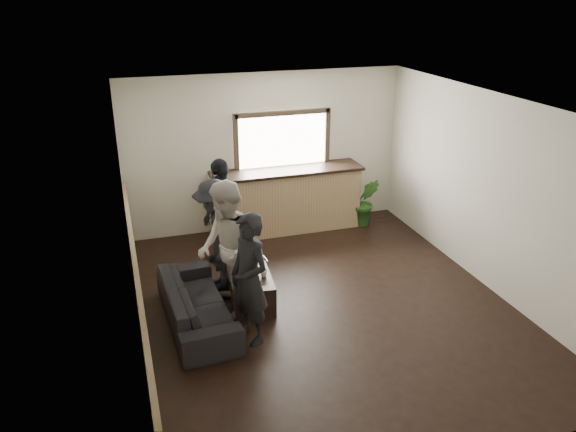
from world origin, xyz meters
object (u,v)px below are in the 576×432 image
object	(u,v)px
person_a	(249,279)
person_d	(223,211)
person_b	(226,250)
cup_b	(264,273)
cup_a	(238,266)
person_c	(216,235)
sofa	(197,303)
potted_plant	(365,202)
bar_counter	(287,196)
coffee_table	(251,288)

from	to	relation	value
person_a	person_d	distance (m)	2.29
person_b	person_d	size ratio (longest dim) A/B	1.09
cup_b	person_d	xyz separation A→B (m)	(-0.24, 1.53, 0.37)
cup_a	person_c	distance (m)	0.56
sofa	person_a	world-z (taller)	person_a
person_c	person_d	xyz separation A→B (m)	(0.27, 0.84, 0.03)
cup_a	cup_b	bearing A→B (deg)	-46.94
potted_plant	sofa	bearing A→B (deg)	-146.10
sofa	bar_counter	bearing A→B (deg)	-41.44
person_a	cup_b	bearing A→B (deg)	130.50
cup_a	person_d	size ratio (longest dim) A/B	0.07
sofa	potted_plant	distance (m)	4.21
potted_plant	person_c	xyz separation A→B (m)	(-3.04, -1.47, 0.37)
coffee_table	person_c	size ratio (longest dim) A/B	0.60
coffee_table	cup_a	xyz separation A→B (m)	(-0.13, 0.20, 0.26)
sofa	cup_a	xyz separation A→B (m)	(0.67, 0.49, 0.20)
coffee_table	person_c	bearing A→B (deg)	120.79
cup_a	person_c	xyz separation A→B (m)	(-0.22, 0.39, 0.34)
cup_b	person_c	bearing A→B (deg)	126.13
bar_counter	person_d	distance (m)	1.61
coffee_table	person_d	size ratio (longest dim) A/B	0.58
sofa	cup_a	distance (m)	0.85
coffee_table	cup_a	world-z (taller)	cup_a
potted_plant	person_d	bearing A→B (deg)	-167.09
coffee_table	cup_a	size ratio (longest dim) A/B	8.60
bar_counter	coffee_table	world-z (taller)	bar_counter
person_d	bar_counter	bearing A→B (deg)	165.84
sofa	person_d	bearing A→B (deg)	-25.78
cup_a	potted_plant	bearing A→B (deg)	33.40
bar_counter	person_c	xyz separation A→B (m)	(-1.60, -1.71, 0.19)
bar_counter	cup_b	xyz separation A→B (m)	(-1.09, -2.41, -0.15)
sofa	person_c	bearing A→B (deg)	-30.32
person_b	person_c	distance (m)	0.75
sofa	potted_plant	size ratio (longest dim) A/B	2.15
cup_a	person_a	size ratio (longest dim) A/B	0.07
coffee_table	bar_counter	bearing A→B (deg)	61.42
sofa	person_c	distance (m)	1.12
person_a	person_c	size ratio (longest dim) A/B	1.02
sofa	person_c	size ratio (longest dim) A/B	1.18
person_b	cup_a	bearing A→B (deg)	147.36
potted_plant	cup_a	bearing A→B (deg)	-146.60
potted_plant	person_b	world-z (taller)	person_b
coffee_table	person_b	distance (m)	0.81
bar_counter	person_b	size ratio (longest dim) A/B	1.45
cup_a	person_b	xyz separation A→B (m)	(-0.22, -0.35, 0.45)
cup_b	person_b	distance (m)	0.68
bar_counter	potted_plant	world-z (taller)	bar_counter
bar_counter	person_a	world-z (taller)	bar_counter
cup_a	person_b	bearing A→B (deg)	-122.01
bar_counter	person_c	bearing A→B (deg)	-133.10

